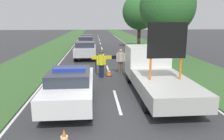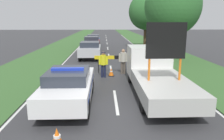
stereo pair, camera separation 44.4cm
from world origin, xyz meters
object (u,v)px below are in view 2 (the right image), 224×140
Objects in this scene: traffic_cone_near_truck at (57,138)px; queued_car_wagon_maroon at (92,43)px; utility_pole at (159,10)px; traffic_cone_centre_front at (111,72)px; roadside_tree_near_right at (173,6)px; traffic_cone_near_police at (75,77)px; work_truck at (155,71)px; police_car at (69,85)px; road_barrier at (114,59)px; pedestrian_civilian at (123,59)px; police_officer at (103,62)px; queued_car_hatch_blue at (93,40)px; roadside_tree_near_left at (146,12)px; queued_car_sedan_silver at (90,49)px.

traffic_cone_near_truck is 19.99m from queued_car_wagon_maroon.
queued_car_wagon_maroon is 8.64m from utility_pole.
traffic_cone_centre_front is 0.07× the size of roadside_tree_near_right.
traffic_cone_centre_front is (2.09, 1.30, -0.01)m from traffic_cone_near_police.
traffic_cone_near_police is at bearing 93.01° from traffic_cone_near_truck.
police_car is at bearing 21.68° from work_truck.
police_car is 5.87m from road_barrier.
pedestrian_civilian is at bearing -25.80° from road_barrier.
traffic_cone_near_police is 11.29m from roadside_tree_near_right.
queued_car_wagon_maroon is (-1.83, 12.04, 0.60)m from traffic_cone_centre_front.
traffic_cone_centre_front is 9.14m from roadside_tree_near_right.
queued_car_wagon_maroon is at bearing -104.62° from police_officer.
utility_pole is (6.69, 12.37, 3.57)m from police_car.
traffic_cone_centre_front is at bearing 72.83° from police_car.
work_truck is 4.34m from road_barrier.
queued_car_hatch_blue is at bearing 103.64° from road_barrier.
roadside_tree_near_left is (6.54, 1.78, 3.63)m from queued_car_wagon_maroon.
police_car is 0.72× the size of roadside_tree_near_left.
roadside_tree_near_left reaches higher than pedestrian_civilian.
road_barrier is 17.04m from queued_car_hatch_blue.
utility_pole reaches higher than queued_car_hatch_blue.
queued_car_wagon_maroon is 10.28m from roadside_tree_near_right.
roadside_tree_near_left is at bearing 44.20° from pedestrian_civilian.
utility_pole is at bearing 62.98° from road_barrier.
queued_car_sedan_silver is (0.20, 11.30, 0.04)m from police_car.
road_barrier is 0.37× the size of roadside_tree_near_right.
road_barrier is 4.87× the size of traffic_cone_near_police.
queued_car_hatch_blue is at bearing -78.66° from work_truck.
queued_car_wagon_maroon is at bearing 90.27° from traffic_cone_near_truck.
queued_car_wagon_maroon is at bearing 98.67° from traffic_cone_centre_front.
police_officer is 0.36× the size of queued_car_hatch_blue.
police_car reaches higher than traffic_cone_near_truck.
utility_pole reaches higher than queued_car_wagon_maroon.
roadside_tree_near_right is at bearing 43.39° from traffic_cone_near_police.
road_barrier is 0.66m from pedestrian_civilian.
roadside_tree_near_left reaches higher than queued_car_hatch_blue.
pedestrian_civilian reaches higher than traffic_cone_near_police.
roadside_tree_near_right is (5.49, 5.87, 4.35)m from traffic_cone_centre_front.
traffic_cone_near_truck is 0.13× the size of queued_car_sedan_silver.
pedestrian_civilian is 11.86m from queued_car_wagon_maroon.
police_car is 5.04m from traffic_cone_centre_front.
queued_car_hatch_blue reaches higher than road_barrier.
police_officer is 0.91m from traffic_cone_centre_front.
pedestrian_civilian is (0.56, -0.35, 0.01)m from road_barrier.
queued_car_sedan_silver is 10.27m from roadside_tree_near_left.
utility_pole is (4.55, 6.91, 3.41)m from road_barrier.
traffic_cone_near_truck is (-1.98, -8.78, -0.67)m from road_barrier.
road_barrier is at bearing 118.35° from pedestrian_civilian.
queued_car_hatch_blue reaches higher than traffic_cone_near_police.
road_barrier is at bearing -123.38° from utility_pole.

